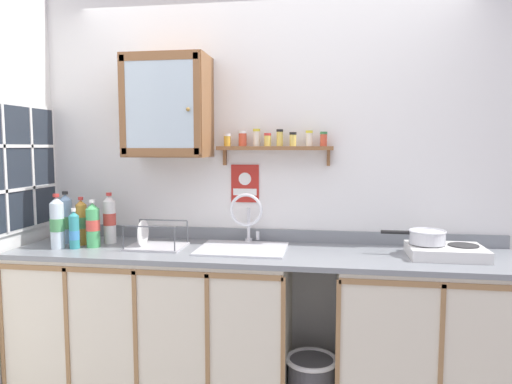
% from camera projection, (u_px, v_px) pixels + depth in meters
% --- Properties ---
extents(back_wall, '(3.63, 0.07, 2.70)m').
position_uv_depth(back_wall, '(268.00, 180.00, 3.09)').
color(back_wall, white).
rests_on(back_wall, ground).
extents(lower_cabinet_run, '(1.69, 0.64, 0.92)m').
position_uv_depth(lower_cabinet_run, '(156.00, 324.00, 2.95)').
color(lower_cabinet_run, black).
rests_on(lower_cabinet_run, ground).
extents(lower_cabinet_run_right, '(1.06, 0.64, 0.92)m').
position_uv_depth(lower_cabinet_run_right, '(428.00, 340.00, 2.70)').
color(lower_cabinet_run_right, black).
rests_on(lower_cabinet_run_right, ground).
extents(countertop, '(2.99, 0.66, 0.03)m').
position_uv_depth(countertop, '(260.00, 254.00, 2.80)').
color(countertop, gray).
rests_on(countertop, lower_cabinet_run).
extents(backsplash, '(2.99, 0.02, 0.08)m').
position_uv_depth(backsplash, '(267.00, 235.00, 3.10)').
color(backsplash, gray).
rests_on(backsplash, countertop).
extents(sink, '(0.53, 0.47, 0.45)m').
position_uv_depth(sink, '(243.00, 250.00, 2.86)').
color(sink, silver).
rests_on(sink, countertop).
extents(hot_plate_stove, '(0.41, 0.31, 0.07)m').
position_uv_depth(hot_plate_stove, '(446.00, 251.00, 2.64)').
color(hot_plate_stove, silver).
rests_on(hot_plate_stove, countertop).
extents(saucepan, '(0.36, 0.21, 0.08)m').
position_uv_depth(saucepan, '(426.00, 236.00, 2.67)').
color(saucepan, silver).
rests_on(saucepan, hot_plate_stove).
extents(bottle_detergent_teal_0, '(0.06, 0.06, 0.25)m').
position_uv_depth(bottle_detergent_teal_0, '(74.00, 231.00, 2.86)').
color(bottle_detergent_teal_0, teal).
rests_on(bottle_detergent_teal_0, countertop).
extents(bottle_water_clear_1, '(0.08, 0.08, 0.34)m').
position_uv_depth(bottle_water_clear_1, '(57.00, 223.00, 2.86)').
color(bottle_water_clear_1, silver).
rests_on(bottle_water_clear_1, countertop).
extents(bottle_soda_green_2, '(0.09, 0.09, 0.30)m').
position_uv_depth(bottle_soda_green_2, '(93.00, 225.00, 2.90)').
color(bottle_soda_green_2, '#4CB266').
rests_on(bottle_soda_green_2, countertop).
extents(bottle_water_blue_3, '(0.08, 0.08, 0.34)m').
position_uv_depth(bottle_water_blue_3, '(66.00, 219.00, 3.03)').
color(bottle_water_blue_3, '#8CB7E0').
rests_on(bottle_water_blue_3, countertop).
extents(bottle_juice_amber_4, '(0.07, 0.07, 0.31)m').
position_uv_depth(bottle_juice_amber_4, '(81.00, 222.00, 2.97)').
color(bottle_juice_amber_4, gold).
rests_on(bottle_juice_amber_4, countertop).
extents(bottle_opaque_white_5, '(0.08, 0.08, 0.33)m').
position_uv_depth(bottle_opaque_white_5, '(110.00, 219.00, 3.02)').
color(bottle_opaque_white_5, white).
rests_on(bottle_opaque_white_5, countertop).
extents(dish_rack, '(0.35, 0.27, 0.17)m').
position_uv_depth(dish_rack, '(154.00, 244.00, 2.90)').
color(dish_rack, '#B2B2B7').
rests_on(dish_rack, countertop).
extents(wall_cabinet, '(0.52, 0.34, 0.64)m').
position_uv_depth(wall_cabinet, '(168.00, 107.00, 2.97)').
color(wall_cabinet, brown).
extents(spice_shelf, '(0.73, 0.14, 0.23)m').
position_uv_depth(spice_shelf, '(274.00, 145.00, 2.97)').
color(spice_shelf, brown).
extents(warning_sign, '(0.18, 0.01, 0.25)m').
position_uv_depth(warning_sign, '(245.00, 184.00, 3.09)').
color(warning_sign, '#B2261E').
extents(window, '(0.03, 0.79, 0.80)m').
position_uv_depth(window, '(17.00, 168.00, 2.90)').
color(window, '#262D38').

